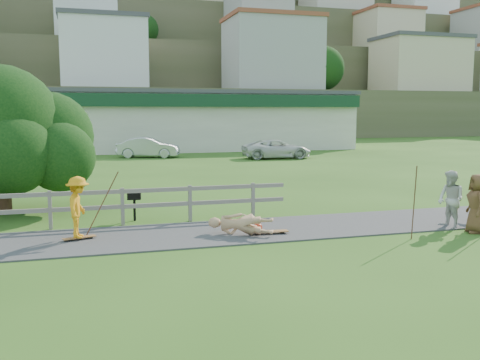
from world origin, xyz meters
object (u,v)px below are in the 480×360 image
(car_silver, at_px, (148,147))
(tree, at_px, (1,158))
(skater_rider, at_px, (78,211))
(spectator_a, at_px, (451,200))
(spectator_c, at_px, (476,204))
(bbq, at_px, (134,207))
(skater_fallen, at_px, (241,225))
(car_white, at_px, (277,149))

(car_silver, bearing_deg, tree, 177.40)
(car_silver, distance_m, tree, 21.36)
(car_silver, bearing_deg, skater_rider, -173.83)
(spectator_a, bearing_deg, spectator_c, 23.13)
(skater_rider, relative_size, bbq, 1.82)
(skater_fallen, bearing_deg, spectator_c, -68.79)
(skater_fallen, bearing_deg, tree, 83.88)
(skater_rider, distance_m, car_white, 25.30)
(skater_rider, relative_size, spectator_c, 0.97)
(spectator_a, height_order, car_white, spectator_a)
(spectator_c, xyz_separation_m, car_silver, (-5.80, 27.00, -0.08))
(spectator_a, bearing_deg, bbq, -116.18)
(spectator_c, bearing_deg, car_white, -167.49)
(skater_fallen, height_order, car_silver, car_silver)
(skater_rider, height_order, tree, tree)
(skater_rider, height_order, spectator_c, spectator_c)
(skater_fallen, bearing_deg, car_white, 11.29)
(skater_rider, bearing_deg, car_white, -21.51)
(car_white, bearing_deg, spectator_c, 176.39)
(car_white, bearing_deg, tree, 140.07)
(skater_fallen, xyz_separation_m, spectator_c, (6.31, -1.40, 0.49))
(car_white, height_order, bbq, car_white)
(skater_rider, distance_m, bbq, 2.78)
(skater_fallen, bearing_deg, car_silver, 32.58)
(car_silver, xyz_separation_m, bbq, (-3.03, -22.72, -0.30))
(spectator_a, bearing_deg, skater_rider, -100.91)
(skater_rider, xyz_separation_m, tree, (-2.42, 4.82, 1.02))
(bbq, bearing_deg, skater_fallen, -39.85)
(car_white, distance_m, bbq, 22.56)
(spectator_c, bearing_deg, spectator_a, -134.37)
(car_silver, bearing_deg, spectator_a, -151.55)
(skater_fallen, bearing_deg, spectator_a, -63.39)
(tree, distance_m, bbq, 4.97)
(spectator_c, bearing_deg, tree, -98.69)
(spectator_c, bearing_deg, skater_rider, -81.66)
(bbq, bearing_deg, car_silver, 91.30)
(car_white, relative_size, bbq, 5.60)
(skater_fallen, distance_m, car_silver, 25.61)
(spectator_a, bearing_deg, skater_fallen, -100.20)
(skater_rider, xyz_separation_m, car_white, (13.28, 21.54, -0.11))
(spectator_a, distance_m, spectator_c, 0.73)
(skater_rider, bearing_deg, spectator_a, -87.65)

